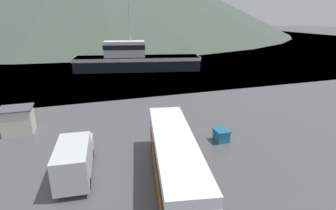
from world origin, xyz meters
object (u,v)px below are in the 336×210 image
Objects in this scene: tour_bus at (175,157)px; delivery_van at (75,158)px; storage_bin at (221,135)px; small_boat at (173,65)px; fishing_boat at (135,59)px; dock_kiosk at (18,120)px.

tour_bus is 1.88× the size of delivery_van.
delivery_van is 12.07m from storage_bin.
small_boat is (18.81, 34.54, -0.96)m from delivery_van.
dock_kiosk is at bearing -19.71° from fishing_boat.
delivery_van is 0.25× the size of fishing_boat.
fishing_boat is 8.29m from small_boat.
delivery_van is at bearing 75.23° from small_boat.
fishing_boat is (4.54, 36.65, 0.33)m from tour_bus.
dock_kiosk is (-15.81, -25.27, -0.84)m from fishing_boat.
storage_bin is 0.47× the size of dock_kiosk.
dock_kiosk reaches higher than small_boat.
dock_kiosk is at bearing 157.14° from storage_bin.
small_boat is at bearing 78.23° from storage_bin.
fishing_boat is (10.72, 34.03, 0.76)m from delivery_van.
fishing_boat is at bearing 77.85° from delivery_van.
storage_bin is at bearing 12.88° from delivery_van.
tour_bus reaches higher than storage_bin.
tour_bus is 36.94m from fishing_boat.
delivery_van is 10.13m from dock_kiosk.
tour_bus is 39.27m from small_boat.
fishing_boat is 3.74× the size of small_boat.
storage_bin is (5.76, 4.20, -1.23)m from tour_bus.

